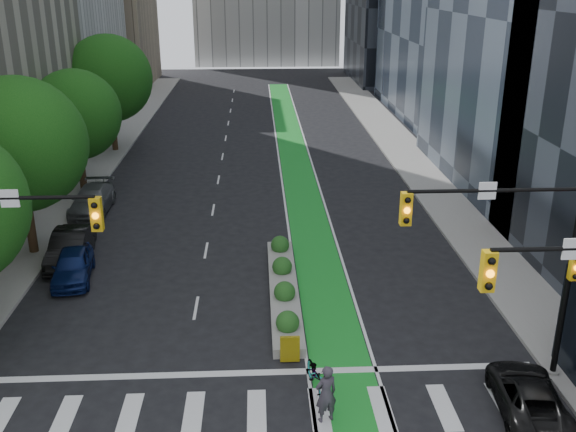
{
  "coord_description": "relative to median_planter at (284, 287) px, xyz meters",
  "views": [
    {
      "loc": [
        0.15,
        -17.82,
        12.93
      ],
      "look_at": [
        1.48,
        8.73,
        3.0
      ],
      "focal_mm": 40.0,
      "sensor_mm": 36.0,
      "label": 1
    }
  ],
  "objects": [
    {
      "name": "tree_midfar",
      "position": [
        -12.2,
        14.96,
        4.57
      ],
      "size": [
        5.6,
        5.6,
        7.76
      ],
      "color": "black",
      "rests_on": "ground"
    },
    {
      "name": "signal_right",
      "position": [
        7.47,
        -6.57,
        4.43
      ],
      "size": [
        5.82,
        0.51,
        7.2
      ],
      "color": "black",
      "rests_on": "ground"
    },
    {
      "name": "tree_mid",
      "position": [
        -12.2,
        4.96,
        5.2
      ],
      "size": [
        6.4,
        6.4,
        8.78
      ],
      "color": "black",
      "rests_on": "ground"
    },
    {
      "name": "parked_car_right",
      "position": [
        7.35,
        -8.33,
        0.21
      ],
      "size": [
        2.38,
        4.38,
        1.17
      ],
      "primitive_type": "imported",
      "rotation": [
        0.0,
        0.0,
        3.03
      ],
      "color": "black",
      "rests_on": "ground"
    },
    {
      "name": "median_planter",
      "position": [
        0.0,
        0.0,
        0.0
      ],
      "size": [
        1.2,
        10.26,
        1.1
      ],
      "color": "gray",
      "rests_on": "ground"
    },
    {
      "name": "tree_far",
      "position": [
        -12.2,
        24.96,
        5.32
      ],
      "size": [
        6.6,
        6.6,
        9.0
      ],
      "color": "black",
      "rests_on": "ground"
    },
    {
      "name": "parked_car_left_far",
      "position": [
        -10.7,
        10.97,
        0.36
      ],
      "size": [
        2.1,
        5.06,
        1.46
      ],
      "primitive_type": "imported",
      "rotation": [
        0.0,
        0.0,
        0.01
      ],
      "color": "#585C5D",
      "rests_on": "ground"
    },
    {
      "name": "bicycle",
      "position": [
        0.8,
        -6.96,
        0.19
      ],
      "size": [
        1.12,
        2.23,
        1.12
      ],
      "primitive_type": "imported",
      "rotation": [
        0.0,
        0.0,
        0.18
      ],
      "color": "gray",
      "rests_on": "ground"
    },
    {
      "name": "parked_car_left_near",
      "position": [
        -9.47,
        1.95,
        0.32
      ],
      "size": [
        2.16,
        4.25,
        1.39
      ],
      "primitive_type": "imported",
      "rotation": [
        0.0,
        0.0,
        0.13
      ],
      "color": "#0C1A4C",
      "rests_on": "ground"
    },
    {
      "name": "parked_car_left_mid",
      "position": [
        -10.09,
        3.96,
        0.39
      ],
      "size": [
        1.84,
        4.71,
        1.53
      ],
      "primitive_type": "imported",
      "rotation": [
        0.0,
        0.0,
        0.05
      ],
      "color": "black",
      "rests_on": "ground"
    },
    {
      "name": "ground",
      "position": [
        -1.2,
        -7.04,
        -0.37
      ],
      "size": [
        160.0,
        160.0,
        0.0
      ],
      "primitive_type": "plane",
      "color": "black",
      "rests_on": "ground"
    },
    {
      "name": "sidewalk_right",
      "position": [
        10.6,
        17.96,
        -0.3
      ],
      "size": [
        3.6,
        90.0,
        0.15
      ],
      "primitive_type": "cube",
      "color": "gray",
      "rests_on": "ground"
    },
    {
      "name": "sidewalk_left",
      "position": [
        -13.0,
        17.96,
        -0.3
      ],
      "size": [
        3.6,
        90.0,
        0.15
      ],
      "primitive_type": "cube",
      "color": "gray",
      "rests_on": "ground"
    },
    {
      "name": "bike_lane_paint",
      "position": [
        1.8,
        22.96,
        -0.37
      ],
      "size": [
        2.2,
        70.0,
        0.01
      ],
      "primitive_type": "cube",
      "color": "#1A8F29",
      "rests_on": "ground"
    },
    {
      "name": "cyclist",
      "position": [
        0.93,
        -8.49,
        0.61
      ],
      "size": [
        0.83,
        0.69,
        1.96
      ],
      "primitive_type": "imported",
      "rotation": [
        0.0,
        0.0,
        3.5
      ],
      "color": "#3C3641",
      "rests_on": "ground"
    }
  ]
}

